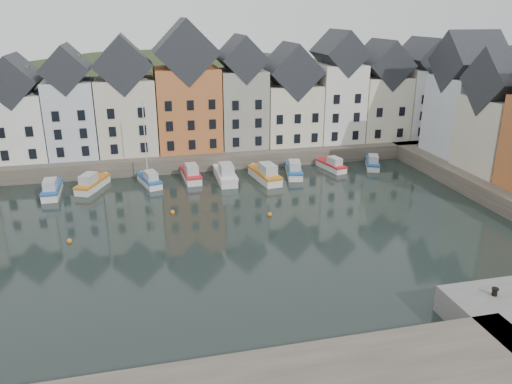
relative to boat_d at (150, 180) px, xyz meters
name	(u,v)px	position (x,y,z in m)	size (l,w,h in m)	color
ground	(222,241)	(6.02, -18.22, -0.69)	(260.00, 260.00, 0.00)	black
far_quay	(188,151)	(6.02, 11.78, 0.31)	(90.00, 16.00, 2.00)	#4A4138
hillside	(179,207)	(6.03, 37.78, -18.65)	(153.60, 70.40, 64.00)	#2A361B
far_terrace	(209,99)	(9.23, 9.78, 8.19)	(72.37, 8.16, 17.78)	beige
right_terrace	(507,115)	(42.02, -10.14, 8.23)	(8.30, 24.25, 16.36)	silver
mooring_buoys	(175,222)	(2.02, -12.88, -0.54)	(20.50, 5.50, 0.50)	#C87017
boat_b	(52,190)	(-11.39, -1.10, 0.00)	(2.00, 6.08, 2.32)	silver
boat_c	(92,184)	(-6.92, 0.04, 0.01)	(4.14, 6.35, 2.34)	silver
boat_d	(150,180)	(0.00, 0.00, 0.00)	(3.12, 5.79, 10.57)	silver
boat_e	(191,174)	(5.26, 0.98, 0.03)	(2.28, 6.39, 2.42)	silver
boat_f	(225,175)	(9.51, -0.59, 0.12)	(2.26, 7.05, 2.70)	silver
boat_g	(265,175)	(14.51, -1.68, 0.11)	(3.10, 7.18, 2.67)	silver
boat_h	(294,170)	(18.74, -0.41, 0.02)	(3.17, 6.42, 2.37)	silver
boat_i	(332,165)	(24.56, 0.82, -0.07)	(2.82, 5.63, 2.07)	silver
boat_j	(372,163)	(30.50, 0.53, -0.06)	(3.62, 5.71, 2.10)	silver
mooring_bollard	(495,291)	(22.17, -35.30, 1.62)	(0.48, 0.48, 0.56)	black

